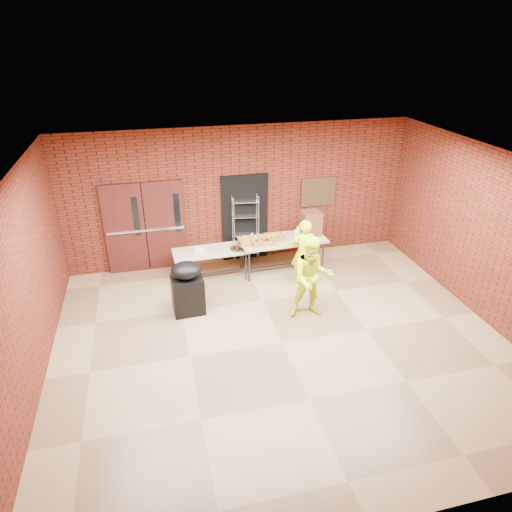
{
  "coord_description": "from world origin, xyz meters",
  "views": [
    {
      "loc": [
        -2.04,
        -6.32,
        5.11
      ],
      "look_at": [
        -0.14,
        1.4,
        1.08
      ],
      "focal_mm": 32.0,
      "sensor_mm": 36.0,
      "label": 1
    }
  ],
  "objects_px": {
    "table_left": "(211,253)",
    "covered_grill": "(187,288)",
    "volunteer_man": "(312,278)",
    "wire_rack": "(246,229)",
    "coffee_dispenser": "(311,223)",
    "volunteer_woman": "(304,252)",
    "table_right": "(283,242)"
  },
  "relations": [
    {
      "from": "wire_rack",
      "to": "volunteer_woman",
      "type": "distance_m",
      "value": 1.67
    },
    {
      "from": "wire_rack",
      "to": "table_left",
      "type": "height_order",
      "value": "wire_rack"
    },
    {
      "from": "volunteer_woman",
      "to": "volunteer_man",
      "type": "height_order",
      "value": "volunteer_man"
    },
    {
      "from": "covered_grill",
      "to": "volunteer_man",
      "type": "distance_m",
      "value": 2.42
    },
    {
      "from": "table_left",
      "to": "covered_grill",
      "type": "relative_size",
      "value": 1.53
    },
    {
      "from": "table_right",
      "to": "volunteer_woman",
      "type": "relative_size",
      "value": 1.31
    },
    {
      "from": "coffee_dispenser",
      "to": "volunteer_man",
      "type": "relative_size",
      "value": 0.33
    },
    {
      "from": "wire_rack",
      "to": "table_right",
      "type": "height_order",
      "value": "wire_rack"
    },
    {
      "from": "table_left",
      "to": "volunteer_woman",
      "type": "bearing_deg",
      "value": -22.25
    },
    {
      "from": "volunteer_woman",
      "to": "coffee_dispenser",
      "type": "bearing_deg",
      "value": -108.0
    },
    {
      "from": "table_left",
      "to": "coffee_dispenser",
      "type": "distance_m",
      "value": 2.39
    },
    {
      "from": "coffee_dispenser",
      "to": "covered_grill",
      "type": "height_order",
      "value": "coffee_dispenser"
    },
    {
      "from": "covered_grill",
      "to": "volunteer_woman",
      "type": "height_order",
      "value": "volunteer_woman"
    },
    {
      "from": "table_right",
      "to": "covered_grill",
      "type": "xyz_separation_m",
      "value": [
        -2.3,
        -1.21,
        -0.18
      ]
    },
    {
      "from": "table_left",
      "to": "wire_rack",
      "type": "bearing_deg",
      "value": 32.64
    },
    {
      "from": "volunteer_man",
      "to": "table_left",
      "type": "bearing_deg",
      "value": 138.36
    },
    {
      "from": "table_left",
      "to": "volunteer_woman",
      "type": "distance_m",
      "value": 2.04
    },
    {
      "from": "table_right",
      "to": "coffee_dispenser",
      "type": "distance_m",
      "value": 0.78
    },
    {
      "from": "coffee_dispenser",
      "to": "volunteer_woman",
      "type": "height_order",
      "value": "volunteer_woman"
    },
    {
      "from": "table_left",
      "to": "table_right",
      "type": "xyz_separation_m",
      "value": [
        1.65,
        -0.04,
        0.11
      ]
    },
    {
      "from": "table_right",
      "to": "coffee_dispenser",
      "type": "height_order",
      "value": "coffee_dispenser"
    },
    {
      "from": "volunteer_woman",
      "to": "wire_rack",
      "type": "bearing_deg",
      "value": -42.85
    },
    {
      "from": "table_left",
      "to": "table_right",
      "type": "relative_size",
      "value": 0.85
    },
    {
      "from": "wire_rack",
      "to": "coffee_dispenser",
      "type": "distance_m",
      "value": 1.54
    },
    {
      "from": "table_left",
      "to": "table_right",
      "type": "height_order",
      "value": "table_right"
    },
    {
      "from": "wire_rack",
      "to": "coffee_dispenser",
      "type": "relative_size",
      "value": 2.97
    },
    {
      "from": "covered_grill",
      "to": "volunteer_man",
      "type": "height_order",
      "value": "volunteer_man"
    },
    {
      "from": "table_left",
      "to": "covered_grill",
      "type": "xyz_separation_m",
      "value": [
        -0.65,
        -1.25,
        -0.07
      ]
    },
    {
      "from": "wire_rack",
      "to": "table_left",
      "type": "distance_m",
      "value": 1.16
    },
    {
      "from": "volunteer_man",
      "to": "wire_rack",
      "type": "bearing_deg",
      "value": 113.35
    },
    {
      "from": "wire_rack",
      "to": "volunteer_man",
      "type": "height_order",
      "value": "volunteer_man"
    },
    {
      "from": "wire_rack",
      "to": "volunteer_man",
      "type": "xyz_separation_m",
      "value": [
        0.71,
        -2.59,
        0.01
      ]
    }
  ]
}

